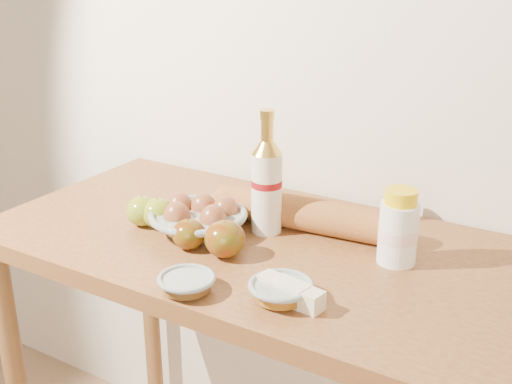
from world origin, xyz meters
The scene contains 13 objects.
back_wall centered at (0.00, 1.51, 1.30)m, with size 3.50×0.02×2.60m, color silver.
table centered at (0.00, 1.18, 0.78)m, with size 1.20×0.60×0.90m.
bourbon_bottle centered at (-0.02, 1.23, 1.01)m, with size 0.07×0.07×0.27m.
cream_bottle centered at (0.27, 1.23, 0.97)m, with size 0.08×0.08×0.15m.
egg_bowl centered at (-0.14, 1.15, 0.93)m, with size 0.27×0.27×0.08m.
baguette centered at (0.05, 1.28, 0.94)m, with size 0.45×0.12×0.07m.
apple_yellowgreen centered at (-0.23, 1.12, 0.93)m, with size 0.08×0.08×0.07m.
apple_redgreen_front centered at (-0.03, 1.08, 0.94)m, with size 0.11×0.11×0.08m.
apple_redgreen_right centered at (-0.11, 1.07, 0.93)m, with size 0.08×0.08×0.06m.
sugar_bowl centered at (-0.01, 0.93, 0.92)m, with size 0.11×0.11×0.03m.
syrup_bowl centered at (0.15, 0.99, 0.92)m, with size 0.14×0.14×0.03m.
butter_stick centered at (0.16, 0.99, 0.92)m, with size 0.13×0.06×0.04m.
apple_extra centered at (-0.27, 1.11, 0.93)m, with size 0.08×0.08×0.07m.
Camera 1 is at (0.62, 0.13, 1.48)m, focal length 45.00 mm.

